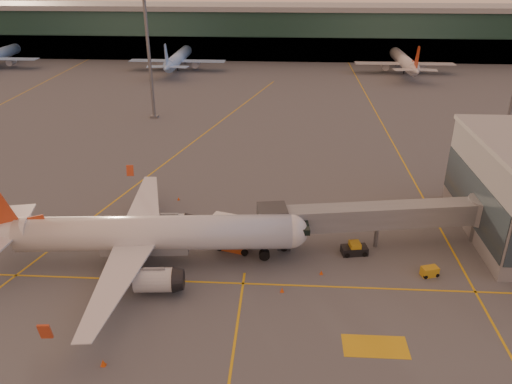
# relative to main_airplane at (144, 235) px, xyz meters

# --- Properties ---
(ground) EXTENTS (600.00, 600.00, 0.00)m
(ground) POSITION_rel_main_airplane_xyz_m (6.67, -8.44, -3.78)
(ground) COLOR #4C4F54
(ground) RESTS_ON ground
(taxi_markings) EXTENTS (100.12, 173.00, 0.01)m
(taxi_markings) POSITION_rel_main_airplane_xyz_m (-0.65, 36.05, -3.78)
(taxi_markings) COLOR gold
(taxi_markings) RESTS_ON ground
(terminal) EXTENTS (400.00, 20.00, 17.60)m
(terminal) POSITION_rel_main_airplane_xyz_m (6.67, 133.35, 4.98)
(terminal) COLOR #19382D
(terminal) RESTS_ON ground
(mast_west_near) EXTENTS (2.40, 2.40, 25.60)m
(mast_west_near) POSITION_rel_main_airplane_xyz_m (-13.33, 57.56, 11.08)
(mast_west_near) COLOR slate
(mast_west_near) RESTS_ON ground
(distant_aircraft_row) EXTENTS (225.00, 34.00, 13.00)m
(distant_aircraft_row) POSITION_rel_main_airplane_xyz_m (-47.08, 109.56, -3.78)
(distant_aircraft_row) COLOR #95C0F9
(distant_aircraft_row) RESTS_ON ground
(main_airplane) EXTENTS (38.59, 34.82, 11.64)m
(main_airplane) POSITION_rel_main_airplane_xyz_m (0.00, 0.00, 0.00)
(main_airplane) COLOR silver
(main_airplane) RESTS_ON ground
(jet_bridge) EXTENTS (30.24, 7.91, 5.79)m
(jet_bridge) POSITION_rel_main_airplane_xyz_m (28.82, 5.71, 0.25)
(jet_bridge) COLOR slate
(jet_bridge) RESTS_ON ground
(catering_truck) EXTENTS (5.75, 3.75, 4.12)m
(catering_truck) POSITION_rel_main_airplane_xyz_m (9.90, 3.81, -1.44)
(catering_truck) COLOR #BC4A1A
(catering_truck) RESTS_ON ground
(gpu_cart) EXTENTS (2.12, 1.64, 1.09)m
(gpu_cart) POSITION_rel_main_airplane_xyz_m (32.47, -0.65, -3.25)
(gpu_cart) COLOR #C09018
(gpu_cart) RESTS_ON ground
(pushback_tug) EXTENTS (3.28, 2.13, 1.57)m
(pushback_tug) POSITION_rel_main_airplane_xyz_m (24.57, 3.43, -3.14)
(pushback_tug) COLOR black
(pushback_tug) RESTS_ON ground
(cone_nose) EXTENTS (0.39, 0.39, 0.50)m
(cone_nose) POSITION_rel_main_airplane_xyz_m (20.36, -1.13, -3.54)
(cone_nose) COLOR #DF4A0B
(cone_nose) RESTS_ON ground
(cone_wing_right) EXTENTS (0.51, 0.51, 0.64)m
(cone_wing_right) POSITION_rel_main_airplane_xyz_m (0.43, -16.29, -3.47)
(cone_wing_right) COLOR #DF4A0B
(cone_wing_right) RESTS_ON ground
(cone_wing_left) EXTENTS (0.38, 0.38, 0.48)m
(cone_wing_left) POSITION_rel_main_airplane_xyz_m (0.40, 16.68, -3.55)
(cone_wing_left) COLOR #DF4A0B
(cone_wing_left) RESTS_ON ground
(cone_fwd) EXTENTS (0.42, 0.42, 0.54)m
(cone_fwd) POSITION_rel_main_airplane_xyz_m (15.97, -4.68, -3.52)
(cone_fwd) COLOR #DF4A0B
(cone_fwd) RESTS_ON ground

